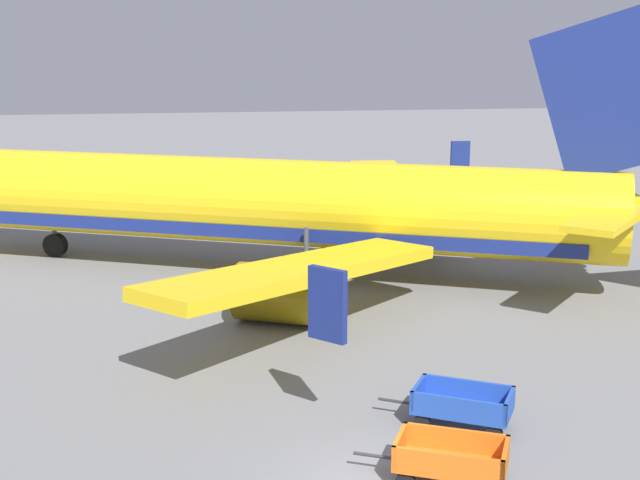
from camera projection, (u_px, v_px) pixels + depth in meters
name	position (u px, v px, depth m)	size (l,w,h in m)	color
airplane	(288.00, 205.00, 37.38)	(35.56, 29.20, 11.34)	yellow
baggage_cart_nearest	(451.00, 460.00, 19.75)	(3.51, 2.36, 1.07)	orange
baggage_cart_second_in_row	(462.00, 405.00, 22.70)	(3.44, 2.47, 1.07)	#234CB2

